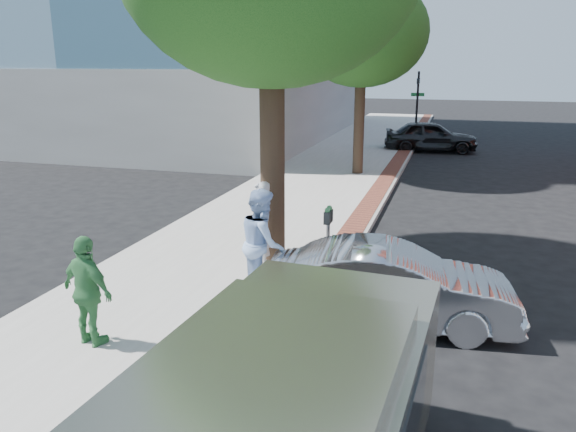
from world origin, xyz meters
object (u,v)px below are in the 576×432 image
at_px(person_green, 88,291).
at_px(parking_meter, 328,228).
at_px(person_officer, 262,243).
at_px(sedan_silver, 389,286).
at_px(person_gray, 261,226).
at_px(bg_car, 431,136).

bearing_deg(person_green, parking_meter, -111.57).
height_order(person_officer, person_green, person_officer).
bearing_deg(sedan_silver, person_officer, 76.72).
bearing_deg(parking_meter, person_officer, -131.11).
height_order(person_gray, sedan_silver, person_gray).
height_order(parking_meter, bg_car, parking_meter).
distance_m(person_green, bg_car, 22.22).
distance_m(parking_meter, sedan_silver, 1.97).
relative_size(person_gray, sedan_silver, 0.44).
bearing_deg(person_officer, sedan_silver, -118.73).
bearing_deg(parking_meter, person_green, -128.04).
height_order(parking_meter, person_officer, person_officer).
relative_size(parking_meter, bg_car, 0.33).
relative_size(parking_meter, sedan_silver, 0.35).
xyz_separation_m(sedan_silver, bg_car, (-0.35, 19.61, 0.07)).
bearing_deg(bg_car, person_gray, 165.04).
xyz_separation_m(parking_meter, person_gray, (-1.42, 0.13, -0.14)).
height_order(person_green, sedan_silver, person_green).
relative_size(parking_meter, person_green, 0.86).
bearing_deg(person_green, person_officer, -110.14).
distance_m(person_gray, person_green, 3.99).
bearing_deg(parking_meter, bg_car, 86.85).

